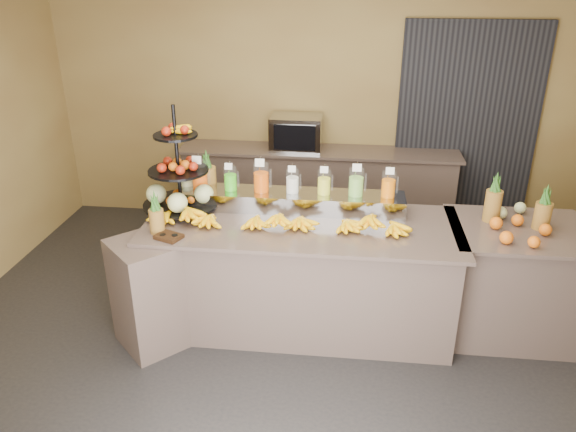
% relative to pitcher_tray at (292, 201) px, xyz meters
% --- Properties ---
extents(ground, '(6.00, 6.00, 0.00)m').
position_rel_pitcher_tray_xyz_m(ground, '(0.11, -0.58, -1.01)').
color(ground, black).
rests_on(ground, ground).
extents(room_envelope, '(6.04, 5.02, 2.82)m').
position_rel_pitcher_tray_xyz_m(room_envelope, '(0.30, 0.21, 0.87)').
color(room_envelope, brown).
rests_on(room_envelope, ground).
extents(buffet_counter, '(2.75, 1.25, 0.93)m').
position_rel_pitcher_tray_xyz_m(buffet_counter, '(-0.00, -0.32, -0.54)').
color(buffet_counter, gray).
rests_on(buffet_counter, ground).
extents(right_counter, '(1.08, 0.88, 0.93)m').
position_rel_pitcher_tray_xyz_m(right_counter, '(1.81, -0.18, -0.54)').
color(right_counter, gray).
rests_on(right_counter, ground).
extents(back_ledge, '(3.10, 0.55, 0.93)m').
position_rel_pitcher_tray_xyz_m(back_ledge, '(0.11, 1.67, -0.54)').
color(back_ledge, gray).
rests_on(back_ledge, ground).
extents(pitcher_tray, '(1.85, 0.30, 0.15)m').
position_rel_pitcher_tray_xyz_m(pitcher_tray, '(0.00, 0.00, 0.00)').
color(pitcher_tray, gray).
rests_on(pitcher_tray, buffet_counter).
extents(juice_pitcher_orange_a, '(0.13, 0.14, 0.32)m').
position_rel_pitcher_tray_xyz_m(juice_pitcher_orange_a, '(-0.78, -0.00, 0.18)').
color(juice_pitcher_orange_a, silver).
rests_on(juice_pitcher_orange_a, pitcher_tray).
extents(juice_pitcher_green, '(0.11, 0.11, 0.26)m').
position_rel_pitcher_tray_xyz_m(juice_pitcher_green, '(-0.52, -0.00, 0.16)').
color(juice_pitcher_green, silver).
rests_on(juice_pitcher_green, pitcher_tray).
extents(juice_pitcher_orange_b, '(0.13, 0.13, 0.31)m').
position_rel_pitcher_tray_xyz_m(juice_pitcher_orange_b, '(-0.26, -0.00, 0.18)').
color(juice_pitcher_orange_b, silver).
rests_on(juice_pitcher_orange_b, pitcher_tray).
extents(juice_pitcher_milk, '(0.11, 0.11, 0.26)m').
position_rel_pitcher_tray_xyz_m(juice_pitcher_milk, '(-0.00, -0.00, 0.16)').
color(juice_pitcher_milk, silver).
rests_on(juice_pitcher_milk, pitcher_tray).
extents(juice_pitcher_lemon, '(0.11, 0.11, 0.26)m').
position_rel_pitcher_tray_xyz_m(juice_pitcher_lemon, '(0.26, -0.00, 0.16)').
color(juice_pitcher_lemon, silver).
rests_on(juice_pitcher_lemon, pitcher_tray).
extents(juice_pitcher_lime, '(0.12, 0.13, 0.30)m').
position_rel_pitcher_tray_xyz_m(juice_pitcher_lime, '(0.52, -0.00, 0.18)').
color(juice_pitcher_lime, silver).
rests_on(juice_pitcher_lime, pitcher_tray).
extents(juice_pitcher_orange_c, '(0.12, 0.12, 0.28)m').
position_rel_pitcher_tray_xyz_m(juice_pitcher_orange_c, '(0.78, -0.00, 0.17)').
color(juice_pitcher_orange_c, silver).
rests_on(juice_pitcher_orange_c, pitcher_tray).
extents(banana_heap, '(2.05, 0.19, 0.17)m').
position_rel_pitcher_tray_xyz_m(banana_heap, '(-0.08, -0.35, -0.01)').
color(banana_heap, yellow).
rests_on(banana_heap, buffet_counter).
extents(fruit_stand, '(0.66, 0.66, 0.88)m').
position_rel_pitcher_tray_xyz_m(fruit_stand, '(-0.88, -0.11, 0.15)').
color(fruit_stand, black).
rests_on(fruit_stand, buffet_counter).
extents(condiment_caddy, '(0.23, 0.20, 0.03)m').
position_rel_pitcher_tray_xyz_m(condiment_caddy, '(-0.86, -0.65, -0.06)').
color(condiment_caddy, black).
rests_on(condiment_caddy, buffet_counter).
extents(pineapple_left_a, '(0.11, 0.11, 0.35)m').
position_rel_pitcher_tray_xyz_m(pineapple_left_a, '(-0.98, -0.56, 0.05)').
color(pineapple_left_a, brown).
rests_on(pineapple_left_a, buffet_counter).
extents(pineapple_left_b, '(0.15, 0.15, 0.45)m').
position_rel_pitcher_tray_xyz_m(pineapple_left_b, '(-0.76, 0.16, 0.09)').
color(pineapple_left_b, brown).
rests_on(pineapple_left_b, buffet_counter).
extents(right_fruit_pile, '(0.49, 0.46, 0.26)m').
position_rel_pitcher_tray_xyz_m(right_fruit_pile, '(1.76, -0.21, 0.01)').
color(right_fruit_pile, brown).
rests_on(right_fruit_pile, right_counter).
extents(oven_warmer, '(0.57, 0.40, 0.37)m').
position_rel_pitcher_tray_xyz_m(oven_warmer, '(-0.14, 1.67, 0.11)').
color(oven_warmer, gray).
rests_on(oven_warmer, back_ledge).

